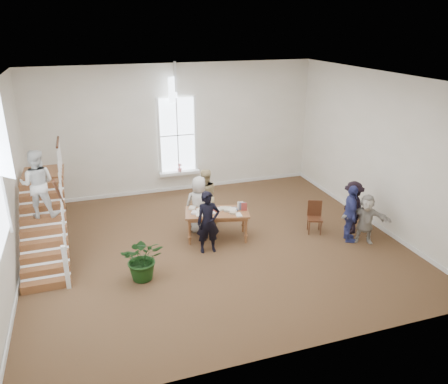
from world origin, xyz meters
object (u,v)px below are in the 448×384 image
object	(u,v)px
floor_plant	(143,258)
side_chair	(315,215)
woman_cluster_c	(366,219)
elderly_woman	(199,205)
person_yellow	(205,196)
woman_cluster_a	(351,214)
woman_cluster_b	(352,207)
police_officer	(208,222)
library_table	(217,214)

from	to	relation	value
floor_plant	side_chair	world-z (taller)	floor_plant
woman_cluster_c	floor_plant	world-z (taller)	woman_cluster_c
elderly_woman	person_yellow	bearing A→B (deg)	-105.05
woman_cluster_a	woman_cluster_c	size ratio (longest dim) A/B	1.16
woman_cluster_a	floor_plant	bearing A→B (deg)	113.21
woman_cluster_b	woman_cluster_c	world-z (taller)	woman_cluster_b
police_officer	elderly_woman	world-z (taller)	police_officer
woman_cluster_a	person_yellow	bearing A→B (deg)	77.27
woman_cluster_c	elderly_woman	bearing A→B (deg)	-176.91
elderly_woman	woman_cluster_a	size ratio (longest dim) A/B	1.02
floor_plant	woman_cluster_c	bearing A→B (deg)	-0.41
woman_cluster_b	floor_plant	world-z (taller)	woman_cluster_b
woman_cluster_a	woman_cluster_b	size ratio (longest dim) A/B	1.05
person_yellow	side_chair	size ratio (longest dim) A/B	1.82
elderly_woman	woman_cluster_b	bearing A→B (deg)	176.73
library_table	woman_cluster_c	size ratio (longest dim) A/B	1.36
person_yellow	police_officer	bearing A→B (deg)	76.76
library_table	woman_cluster_c	xyz separation A→B (m)	(3.83, -1.51, -0.04)
library_table	woman_cluster_b	xyz separation A→B (m)	(3.83, -0.86, 0.04)
library_table	police_officer	bearing A→B (deg)	-109.89
floor_plant	side_chair	xyz separation A→B (m)	(5.13, 0.98, -0.03)
police_officer	floor_plant	xyz separation A→B (m)	(-1.85, -0.81, -0.30)
library_table	police_officer	world-z (taller)	police_officer
person_yellow	woman_cluster_a	xyz separation A→B (m)	(3.51, -2.40, -0.04)
library_table	person_yellow	distance (m)	1.10
library_table	woman_cluster_a	bearing A→B (deg)	-6.23
police_officer	person_yellow	size ratio (longest dim) A/B	0.99
person_yellow	woman_cluster_c	bearing A→B (deg)	145.76
woman_cluster_a	woman_cluster_c	bearing A→B (deg)	-97.17
woman_cluster_a	floor_plant	world-z (taller)	woman_cluster_a
woman_cluster_c	side_chair	xyz separation A→B (m)	(-1.00, 1.02, -0.18)
police_officer	person_yellow	distance (m)	1.80
elderly_woman	floor_plant	size ratio (longest dim) A/B	1.52
person_yellow	woman_cluster_b	distance (m)	4.34
elderly_woman	woman_cluster_c	distance (m)	4.68
woman_cluster_c	side_chair	distance (m)	1.44
woman_cluster_c	floor_plant	size ratio (longest dim) A/B	1.28
elderly_woman	floor_plant	distance (m)	2.85
police_officer	person_yellow	world-z (taller)	person_yellow
police_officer	woman_cluster_c	xyz separation A→B (m)	(4.28, -0.85, -0.15)
woman_cluster_a	woman_cluster_b	world-z (taller)	woman_cluster_a
library_table	floor_plant	distance (m)	2.73
woman_cluster_b	side_chair	bearing A→B (deg)	-94.82
side_chair	woman_cluster_b	bearing A→B (deg)	0.99
woman_cluster_c	police_officer	bearing A→B (deg)	-161.46
person_yellow	library_table	bearing A→B (deg)	92.01
side_chair	person_yellow	bearing A→B (deg)	172.83
person_yellow	woman_cluster_b	size ratio (longest dim) A/B	1.10
police_officer	elderly_woman	bearing A→B (deg)	88.70
side_chair	library_table	bearing A→B (deg)	-168.08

